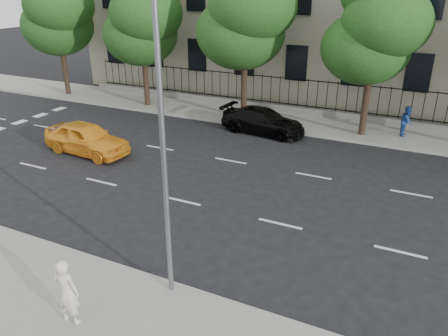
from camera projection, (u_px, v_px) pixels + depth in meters
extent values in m
plane|color=black|center=(145.00, 232.00, 14.92)|extent=(120.00, 120.00, 0.00)
cube|color=gray|center=(57.00, 302.00, 11.58)|extent=(60.00, 4.00, 0.15)
cube|color=gray|center=(279.00, 120.00, 26.46)|extent=(60.00, 4.00, 0.15)
cube|color=slate|center=(288.00, 108.00, 27.76)|extent=(30.00, 0.50, 0.40)
cube|color=black|center=(288.00, 104.00, 27.64)|extent=(28.80, 0.05, 0.05)
cube|color=black|center=(290.00, 79.00, 27.00)|extent=(28.80, 0.05, 0.05)
cylinder|color=slate|center=(163.00, 153.00, 10.37)|extent=(0.14, 0.14, 8.00)
cylinder|color=#382619|center=(66.00, 72.00, 31.46)|extent=(0.36, 0.36, 3.15)
ellipsoid|color=#214918|center=(58.00, 26.00, 30.61)|extent=(4.94, 4.94, 4.06)
ellipsoid|color=#214918|center=(59.00, 5.00, 29.27)|extent=(4.68, 4.68, 3.85)
cylinder|color=#382619|center=(146.00, 83.00, 28.73)|extent=(0.36, 0.36, 2.97)
ellipsoid|color=#214918|center=(140.00, 35.00, 27.94)|extent=(4.75, 4.75, 3.90)
ellipsoid|color=#214918|center=(146.00, 13.00, 26.62)|extent=(4.50, 4.50, 3.70)
cylinder|color=#382619|center=(244.00, 91.00, 25.89)|extent=(0.36, 0.36, 3.32)
ellipsoid|color=#214918|center=(241.00, 33.00, 24.99)|extent=(5.13, 5.13, 4.21)
ellipsoid|color=#214918|center=(253.00, 6.00, 23.62)|extent=(4.86, 4.86, 4.00)
cylinder|color=#382619|center=(365.00, 107.00, 23.18)|extent=(0.36, 0.36, 3.08)
ellipsoid|color=#214918|center=(365.00, 48.00, 22.39)|extent=(4.56, 4.56, 3.74)
ellipsoid|color=#214918|center=(386.00, 23.00, 21.09)|extent=(4.32, 4.32, 3.55)
imported|color=#FCA324|center=(87.00, 138.00, 21.33)|extent=(4.66, 2.17, 1.55)
imported|color=black|center=(263.00, 121.00, 24.19)|extent=(4.94, 2.41, 1.38)
imported|color=#F1E6CF|center=(67.00, 292.00, 10.48)|extent=(0.70, 0.50, 1.80)
imported|color=navy|center=(407.00, 121.00, 23.27)|extent=(0.71, 0.86, 1.62)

